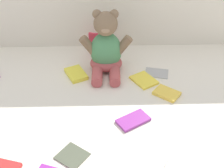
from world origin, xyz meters
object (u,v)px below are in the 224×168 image
object	(u,v)px
book_case_11	(72,156)
book_case_0	(97,44)
book_case_4	(76,74)
book_case_2	(157,73)
book_case_1	(144,80)
book_case_10	(133,120)
book_case_8	(167,93)
teddy_bear	(106,49)

from	to	relation	value
book_case_11	book_case_0	bearing A→B (deg)	30.23
book_case_4	book_case_2	bearing A→B (deg)	155.46
book_case_1	book_case_10	bearing A→B (deg)	43.29
book_case_8	book_case_11	size ratio (longest dim) A/B	1.11
book_case_2	book_case_4	xyz separation A→B (m)	(-0.37, -0.01, 0.01)
teddy_bear	book_case_11	world-z (taller)	teddy_bear
book_case_0	book_case_11	bearing A→B (deg)	-82.74
book_case_4	book_case_10	bearing A→B (deg)	101.61
book_case_1	book_case_11	xyz separation A→B (m)	(-0.28, -0.42, -0.00)
book_case_2	book_case_10	xyz separation A→B (m)	(-0.14, -0.31, 0.00)
book_case_2	book_case_8	world-z (taller)	book_case_8
book_case_4	book_case_10	world-z (taller)	book_case_4
book_case_1	book_case_10	xyz separation A→B (m)	(-0.07, -0.26, 0.00)
teddy_bear	book_case_2	world-z (taller)	teddy_bear
book_case_8	book_case_11	world-z (taller)	book_case_8
book_case_4	book_case_8	xyz separation A→B (m)	(0.39, -0.15, -0.00)
book_case_2	book_case_10	distance (m)	0.34
book_case_1	book_case_8	xyz separation A→B (m)	(0.08, -0.10, 0.00)
book_case_8	book_case_11	xyz separation A→B (m)	(-0.37, -0.32, -0.00)
teddy_bear	book_case_1	world-z (taller)	teddy_bear
book_case_0	book_case_2	distance (m)	0.33
book_case_2	book_case_10	bearing A→B (deg)	169.84
teddy_bear	book_case_10	bearing A→B (deg)	-73.55
book_case_0	book_case_10	xyz separation A→B (m)	(0.14, -0.49, -0.06)
book_case_0	book_case_2	size ratio (longest dim) A/B	1.17
book_case_8	book_case_10	world-z (taller)	book_case_8
book_case_0	book_case_10	bearing A→B (deg)	-60.18
book_case_1	book_case_10	distance (m)	0.27
teddy_bear	book_case_8	world-z (taller)	teddy_bear
book_case_0	book_case_8	bearing A→B (deg)	-34.71
book_case_2	book_case_11	distance (m)	0.59
teddy_bear	book_case_10	distance (m)	0.38
book_case_2	book_case_11	bearing A→B (deg)	156.75
book_case_11	book_case_4	bearing A→B (deg)	39.10
book_case_1	teddy_bear	bearing A→B (deg)	-61.94
book_case_0	teddy_bear	bearing A→B (deg)	-58.43
book_case_10	book_case_11	distance (m)	0.27
book_case_2	book_case_8	size ratio (longest dim) A/B	1.03
book_case_11	teddy_bear	bearing A→B (deg)	23.89
book_case_0	book_case_4	distance (m)	0.21
book_case_1	book_case_10	world-z (taller)	same
teddy_bear	book_case_11	bearing A→B (deg)	-101.78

